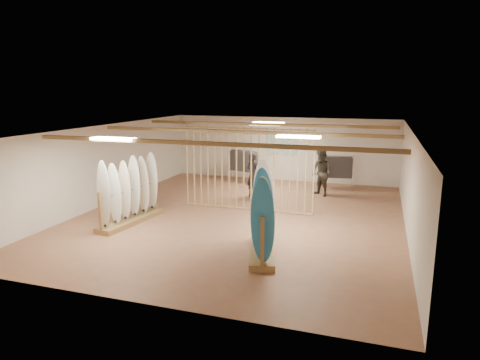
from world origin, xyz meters
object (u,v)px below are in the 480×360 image
(rack_right, at_px, (263,225))
(shopper_a, at_px, (253,172))
(clothing_rack_a, at_px, (243,161))
(shopper_b, at_px, (321,170))
(rack_left, at_px, (130,201))
(clothing_rack_b, at_px, (336,167))

(rack_right, relative_size, shopper_a, 1.22)
(clothing_rack_a, distance_m, shopper_b, 3.70)
(shopper_a, distance_m, shopper_b, 2.60)
(shopper_a, xyz_separation_m, shopper_b, (2.42, 0.95, 0.04))
(rack_left, bearing_deg, clothing_rack_a, 84.04)
(rack_left, distance_m, shopper_a, 5.03)
(rack_left, relative_size, clothing_rack_a, 1.73)
(rack_right, height_order, clothing_rack_b, rack_right)
(rack_right, xyz_separation_m, clothing_rack_b, (0.99, 7.53, 0.21))
(clothing_rack_b, relative_size, shopper_b, 0.72)
(clothing_rack_b, bearing_deg, clothing_rack_a, 170.42)
(rack_right, relative_size, clothing_rack_b, 1.62)
(shopper_b, bearing_deg, clothing_rack_b, 107.38)
(rack_left, height_order, rack_right, rack_right)
(clothing_rack_a, distance_m, shopper_a, 2.38)
(shopper_a, bearing_deg, clothing_rack_a, -35.41)
(clothing_rack_a, distance_m, clothing_rack_b, 3.93)
(shopper_b, bearing_deg, clothing_rack_a, -160.33)
(shopper_a, bearing_deg, shopper_b, -131.01)
(rack_left, xyz_separation_m, clothing_rack_a, (1.55, 6.41, 0.27))
(clothing_rack_a, relative_size, shopper_b, 0.75)
(rack_left, height_order, shopper_a, rack_left)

